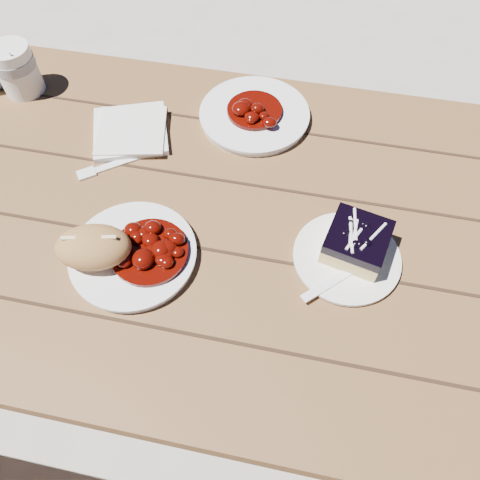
% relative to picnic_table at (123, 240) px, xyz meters
% --- Properties ---
extents(ground, '(60.00, 60.00, 0.00)m').
position_rel_picnic_table_xyz_m(ground, '(0.00, 0.00, -0.59)').
color(ground, '#ADA89C').
rests_on(ground, ground).
extents(picnic_table, '(2.00, 1.55, 0.75)m').
position_rel_picnic_table_xyz_m(picnic_table, '(0.00, 0.00, 0.00)').
color(picnic_table, brown).
rests_on(picnic_table, ground).
extents(main_plate, '(0.22, 0.22, 0.02)m').
position_rel_picnic_table_xyz_m(main_plate, '(0.10, -0.12, 0.17)').
color(main_plate, white).
rests_on(main_plate, picnic_table).
extents(goulash_stew, '(0.13, 0.13, 0.04)m').
position_rel_picnic_table_xyz_m(goulash_stew, '(0.13, -0.12, 0.20)').
color(goulash_stew, '#4E0802').
rests_on(goulash_stew, main_plate).
extents(bread_roll, '(0.14, 0.11, 0.07)m').
position_rel_picnic_table_xyz_m(bread_roll, '(0.04, -0.14, 0.21)').
color(bread_roll, '#A97741').
rests_on(bread_roll, main_plate).
extents(dessert_plate, '(0.18, 0.18, 0.01)m').
position_rel_picnic_table_xyz_m(dessert_plate, '(0.46, -0.05, 0.17)').
color(dessert_plate, white).
rests_on(dessert_plate, picnic_table).
extents(blueberry_cake, '(0.12, 0.12, 0.06)m').
position_rel_picnic_table_xyz_m(blueberry_cake, '(0.47, -0.04, 0.20)').
color(blueberry_cake, '#E7CD7E').
rests_on(blueberry_cake, dessert_plate).
extents(fork_dessert, '(0.13, 0.13, 0.00)m').
position_rel_picnic_table_xyz_m(fork_dessert, '(0.44, -0.11, 0.17)').
color(fork_dessert, white).
rests_on(fork_dessert, dessert_plate).
extents(coffee_cup, '(0.09, 0.09, 0.11)m').
position_rel_picnic_table_xyz_m(coffee_cup, '(-0.28, 0.25, 0.22)').
color(coffee_cup, white).
rests_on(coffee_cup, picnic_table).
extents(napkin_stack, '(0.19, 0.19, 0.01)m').
position_rel_picnic_table_xyz_m(napkin_stack, '(-0.00, 0.17, 0.17)').
color(napkin_stack, white).
rests_on(napkin_stack, picnic_table).
extents(fork_table, '(0.14, 0.12, 0.00)m').
position_rel_picnic_table_xyz_m(fork_table, '(0.01, 0.09, 0.16)').
color(fork_table, white).
rests_on(fork_table, picnic_table).
extents(second_plate, '(0.23, 0.23, 0.02)m').
position_rel_picnic_table_xyz_m(second_plate, '(0.24, 0.27, 0.17)').
color(second_plate, white).
rests_on(second_plate, picnic_table).
extents(second_stew, '(0.12, 0.12, 0.04)m').
position_rel_picnic_table_xyz_m(second_stew, '(0.24, 0.27, 0.20)').
color(second_stew, '#4E0802').
rests_on(second_stew, second_plate).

